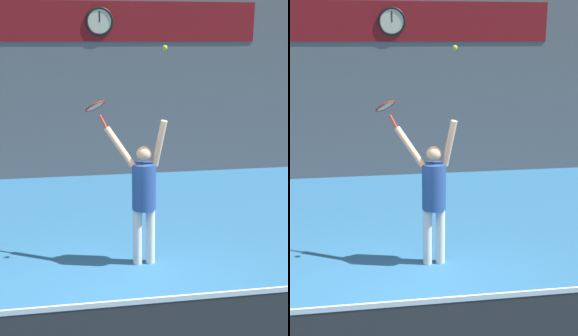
% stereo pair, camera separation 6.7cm
% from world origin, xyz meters
% --- Properties ---
extents(ground_plane, '(18.00, 18.00, 0.00)m').
position_xyz_m(ground_plane, '(0.00, 0.00, 0.00)').
color(ground_plane, teal).
extents(back_wall, '(18.00, 0.10, 5.00)m').
position_xyz_m(back_wall, '(0.00, 6.01, 2.50)').
color(back_wall, slate).
rests_on(back_wall, ground_plane).
extents(sponsor_banner, '(7.53, 0.02, 0.85)m').
position_xyz_m(sponsor_banner, '(0.00, 5.95, 3.48)').
color(sponsor_banner, maroon).
extents(scoreboard_clock, '(0.61, 0.06, 0.61)m').
position_xyz_m(scoreboard_clock, '(0.25, 5.93, 3.48)').
color(scoreboard_clock, beige).
extents(tennis_player, '(0.85, 0.49, 2.09)m').
position_xyz_m(tennis_player, '(0.51, 1.38, 1.07)').
color(tennis_player, white).
rests_on(tennis_player, ground_plane).
extents(tennis_racket, '(0.40, 0.41, 0.39)m').
position_xyz_m(tennis_racket, '(-0.10, 1.75, 2.20)').
color(tennis_racket, red).
extents(tennis_ball, '(0.07, 0.07, 0.07)m').
position_xyz_m(tennis_ball, '(0.77, 1.31, 3.01)').
color(tennis_ball, '#CCDB2D').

